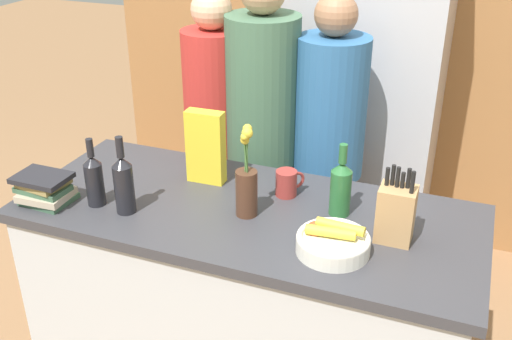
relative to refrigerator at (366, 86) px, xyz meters
The scene contains 15 objects.
kitchen_island 1.36m from the refrigerator, 98.35° to the right, with size 1.72×0.73×0.90m.
back_wall_wood 0.49m from the refrigerator, 116.43° to the left, with size 2.92×0.12×2.60m.
refrigerator is the anchor object (origin of this frame).
fruit_bowl 1.39m from the refrigerator, 82.37° to the right, with size 0.24×0.24×0.10m.
knife_block 1.28m from the refrigerator, 73.60° to the right, with size 0.12×0.10×0.27m.
flower_vase 1.27m from the refrigerator, 97.55° to the right, with size 0.08×0.08×0.35m.
cereal_box 1.15m from the refrigerator, 111.33° to the right, with size 0.15×0.07×0.30m.
coffee_mug 1.07m from the refrigerator, 94.15° to the right, with size 0.10×0.11×0.10m.
book_stack 1.71m from the refrigerator, 122.12° to the right, with size 0.20×0.17×0.11m.
bottle_oil 1.14m from the refrigerator, 82.57° to the right, with size 0.08×0.08×0.28m.
bottle_vinegar 1.57m from the refrigerator, 117.43° to the right, with size 0.07×0.07×0.27m.
bottle_wine 1.52m from the refrigerator, 112.80° to the right, with size 0.07×0.07×0.30m.
person_at_sink 0.85m from the refrigerator, 134.73° to the right, with size 0.29×0.29×1.57m.
person_in_blue 0.71m from the refrigerator, 119.77° to the right, with size 0.33×0.33×1.67m.
person_in_red_tee 0.57m from the refrigerator, 95.03° to the right, with size 0.32×0.32×1.58m.
Camera 1 is at (0.73, -1.78, 2.02)m, focal length 42.00 mm.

